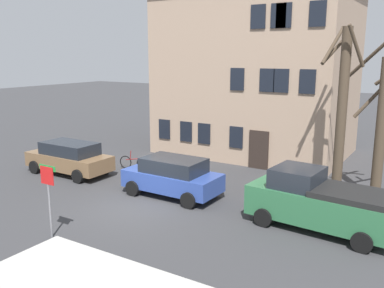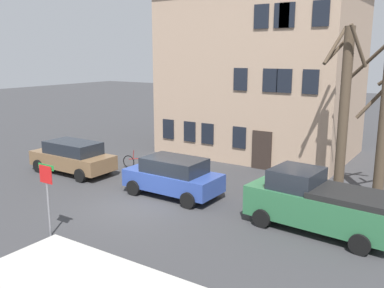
# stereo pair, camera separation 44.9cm
# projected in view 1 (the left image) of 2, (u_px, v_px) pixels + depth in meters

# --- Properties ---
(ground_plane) EXTENTS (120.00, 120.00, 0.00)m
(ground_plane) POSITION_uv_depth(u_px,v_px,m) (137.00, 208.00, 16.94)
(ground_plane) COLOR #38383A
(building_main) EXTENTS (11.56, 7.99, 11.82)m
(building_main) POSITION_uv_depth(u_px,v_px,m) (257.00, 56.00, 25.70)
(building_main) COLOR tan
(building_main) RESTS_ON ground_plane
(tree_bare_near) EXTENTS (2.54, 2.26, 7.30)m
(tree_bare_near) POSITION_uv_depth(u_px,v_px,m) (342.00, 106.00, 17.75)
(tree_bare_near) COLOR #4C3D2D
(tree_bare_near) RESTS_ON ground_plane
(tree_bare_mid) EXTENTS (2.48, 2.46, 6.12)m
(tree_bare_mid) POSITION_uv_depth(u_px,v_px,m) (383.00, 123.00, 17.18)
(tree_bare_mid) COLOR #4C3D2D
(tree_bare_mid) RESTS_ON ground_plane
(car_brown_wagon) EXTENTS (4.71, 2.07, 1.68)m
(car_brown_wagon) POSITION_uv_depth(u_px,v_px,m) (69.00, 157.00, 21.65)
(car_brown_wagon) COLOR brown
(car_brown_wagon) RESTS_ON ground_plane
(car_blue_wagon) EXTENTS (4.31, 2.14, 1.71)m
(car_blue_wagon) POSITION_uv_depth(u_px,v_px,m) (173.00, 176.00, 18.27)
(car_blue_wagon) COLOR #2D4799
(car_blue_wagon) RESTS_ON ground_plane
(pickup_truck_green) EXTENTS (5.19, 2.54, 2.11)m
(pickup_truck_green) POSITION_uv_depth(u_px,v_px,m) (320.00, 201.00, 14.76)
(pickup_truck_green) COLOR #2D6B42
(pickup_truck_green) RESTS_ON ground_plane
(street_sign_pole) EXTENTS (0.76, 0.07, 2.54)m
(street_sign_pole) POSITION_uv_depth(u_px,v_px,m) (48.00, 187.00, 13.87)
(street_sign_pole) COLOR slate
(street_sign_pole) RESTS_ON ground_plane
(bicycle_leaning) EXTENTS (1.73, 0.35, 1.03)m
(bicycle_leaning) POSITION_uv_depth(u_px,v_px,m) (134.00, 163.00, 22.60)
(bicycle_leaning) COLOR black
(bicycle_leaning) RESTS_ON ground_plane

